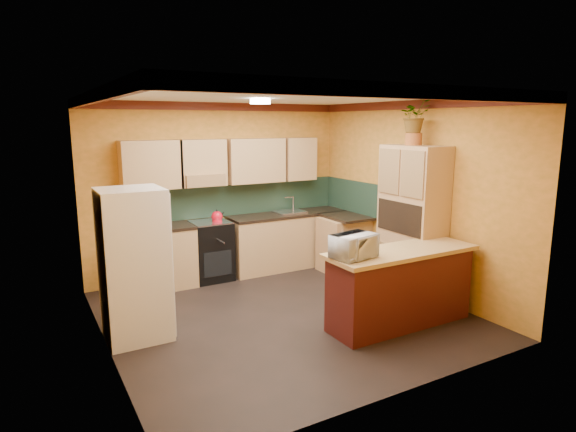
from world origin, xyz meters
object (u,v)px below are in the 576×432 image
object	(u,v)px
breakfast_bar	(400,289)
stove	(211,251)
fridge	(134,265)
pantry	(412,223)
microwave	(354,246)
base_cabinets_back	(248,246)

from	to	relation	value
breakfast_bar	stove	bearing A→B (deg)	116.32
stove	breakfast_bar	bearing A→B (deg)	-63.68
fridge	pantry	distance (m)	3.65
pantry	microwave	xyz separation A→B (m)	(-1.49, -0.66, 0.01)
microwave	base_cabinets_back	bearing A→B (deg)	79.95
base_cabinets_back	pantry	bearing A→B (deg)	-54.09
pantry	breakfast_bar	world-z (taller)	pantry
stove	breakfast_bar	distance (m)	3.06
base_cabinets_back	breakfast_bar	size ratio (longest dim) A/B	2.03
base_cabinets_back	microwave	bearing A→B (deg)	-89.53
stove	base_cabinets_back	bearing A→B (deg)	0.00
base_cabinets_back	fridge	size ratio (longest dim) A/B	2.15
base_cabinets_back	stove	bearing A→B (deg)	-180.00
fridge	breakfast_bar	distance (m)	3.09
fridge	base_cabinets_back	bearing A→B (deg)	36.45
stove	breakfast_bar	xyz separation A→B (m)	(1.36, -2.74, -0.02)
stove	fridge	distance (m)	2.16
microwave	stove	bearing A→B (deg)	92.76
base_cabinets_back	stove	xyz separation A→B (m)	(-0.62, -0.00, 0.02)
base_cabinets_back	fridge	world-z (taller)	fridge
base_cabinets_back	microwave	xyz separation A→B (m)	(0.02, -2.74, 0.62)
base_cabinets_back	stove	distance (m)	0.63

